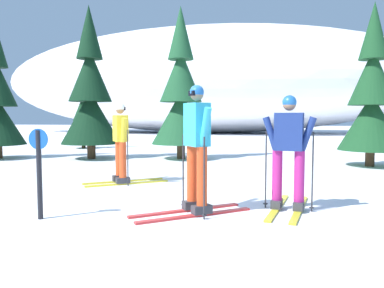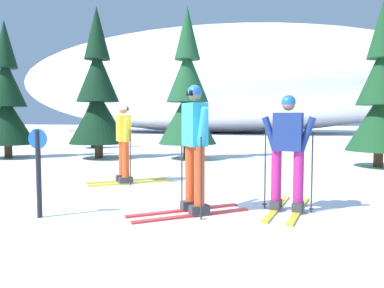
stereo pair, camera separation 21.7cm
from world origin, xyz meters
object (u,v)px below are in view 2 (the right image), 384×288
(pine_tree_center_left, at_px, (98,95))
(pine_tree_center_right, at_px, (380,98))
(skier_navy_jacket, at_px, (288,151))
(pine_tree_left, at_px, (92,118))
(pine_tree_far_left, at_px, (7,101))
(trail_marker_post, at_px, (38,167))
(pine_tree_center, at_px, (187,96))
(skier_cyan_jacket, at_px, (194,147))
(skier_yellow_jacket, at_px, (124,142))

(pine_tree_center_left, xyz_separation_m, pine_tree_center_right, (8.73, -0.38, -0.21))
(skier_navy_jacket, distance_m, pine_tree_left, 13.01)
(pine_tree_far_left, height_order, pine_tree_center_left, pine_tree_center_left)
(pine_tree_left, bearing_deg, trail_marker_post, -65.73)
(pine_tree_far_left, distance_m, pine_tree_center, 6.22)
(skier_navy_jacket, bearing_deg, pine_tree_center_right, 64.72)
(skier_cyan_jacket, bearing_deg, pine_tree_center, 104.16)
(pine_tree_center_left, bearing_deg, skier_yellow_jacket, -57.27)
(pine_tree_center_right, bearing_deg, skier_yellow_jacket, -146.68)
(skier_navy_jacket, distance_m, trail_marker_post, 3.56)
(pine_tree_far_left, height_order, trail_marker_post, pine_tree_far_left)
(pine_tree_far_left, bearing_deg, skier_cyan_jacket, -36.66)
(skier_cyan_jacket, bearing_deg, trail_marker_post, -161.24)
(skier_cyan_jacket, distance_m, skier_navy_jacket, 1.39)
(pine_tree_center_right, bearing_deg, pine_tree_left, 158.56)
(skier_yellow_jacket, bearing_deg, skier_navy_jacket, -27.26)
(skier_cyan_jacket, distance_m, skier_yellow_jacket, 2.91)
(skier_navy_jacket, distance_m, pine_tree_center_right, 6.30)
(pine_tree_far_left, relative_size, pine_tree_left, 1.44)
(skier_cyan_jacket, height_order, skier_navy_jacket, skier_cyan_jacket)
(skier_yellow_jacket, xyz_separation_m, pine_tree_left, (-5.06, 8.25, 0.49))
(trail_marker_post, bearing_deg, skier_cyan_jacket, 18.76)
(pine_tree_far_left, distance_m, pine_tree_left, 4.62)
(pine_tree_center_left, bearing_deg, pine_tree_center_right, -2.51)
(pine_tree_far_left, relative_size, pine_tree_center_right, 1.02)
(skier_navy_jacket, height_order, pine_tree_center_left, pine_tree_center_left)
(pine_tree_center_right, height_order, trail_marker_post, pine_tree_center_right)
(pine_tree_center_right, bearing_deg, pine_tree_center_left, 177.49)
(skier_navy_jacket, height_order, trail_marker_post, skier_navy_jacket)
(skier_navy_jacket, bearing_deg, pine_tree_center, 115.25)
(skier_yellow_jacket, height_order, pine_tree_center_left, pine_tree_center_left)
(pine_tree_center_left, bearing_deg, skier_navy_jacket, -44.69)
(skier_yellow_jacket, bearing_deg, pine_tree_center_right, 33.32)
(skier_navy_jacket, relative_size, pine_tree_far_left, 0.38)
(skier_cyan_jacket, distance_m, pine_tree_center, 7.23)
(skier_cyan_jacket, height_order, pine_tree_far_left, pine_tree_far_left)
(skier_cyan_jacket, xyz_separation_m, pine_tree_center_right, (3.98, 6.04, 0.96))
(pine_tree_left, bearing_deg, skier_navy_jacket, -49.95)
(pine_tree_center_left, bearing_deg, skier_cyan_jacket, -53.52)
(skier_navy_jacket, xyz_separation_m, pine_tree_left, (-8.36, 9.95, 0.48))
(pine_tree_center, bearing_deg, pine_tree_center_left, -170.47)
(pine_tree_left, distance_m, pine_tree_center_right, 11.85)
(skier_cyan_jacket, relative_size, pine_tree_far_left, 0.40)
(skier_yellow_jacket, bearing_deg, pine_tree_far_left, 147.59)
(pine_tree_left, xyz_separation_m, pine_tree_center_right, (11.02, -4.33, 0.56))
(pine_tree_center, bearing_deg, pine_tree_center_right, -8.80)
(pine_tree_far_left, xyz_separation_m, pine_tree_left, (0.83, 4.51, -0.60))
(skier_yellow_jacket, relative_size, trail_marker_post, 1.37)
(skier_cyan_jacket, relative_size, pine_tree_center_right, 0.40)
(skier_cyan_jacket, distance_m, pine_tree_far_left, 9.86)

